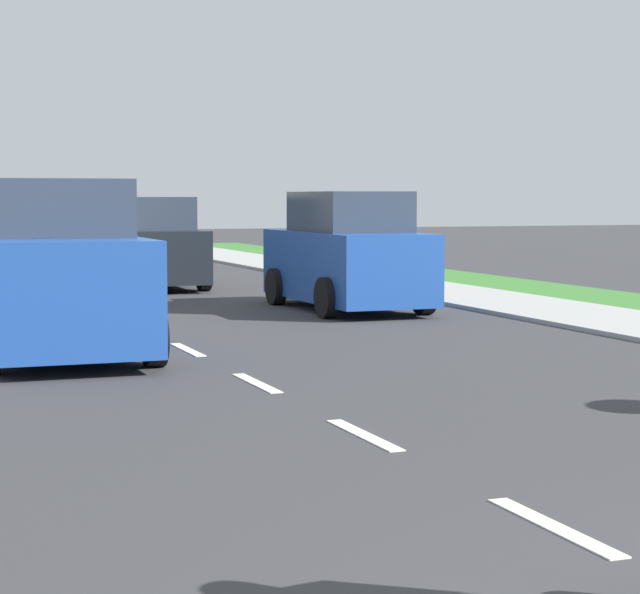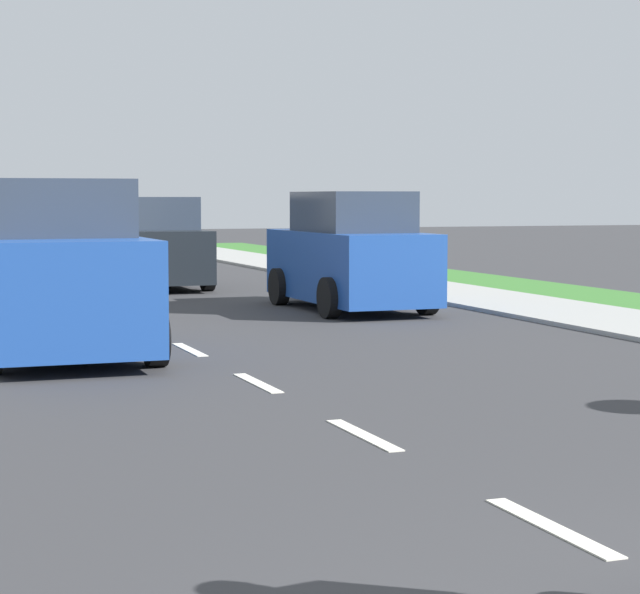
# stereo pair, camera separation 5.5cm
# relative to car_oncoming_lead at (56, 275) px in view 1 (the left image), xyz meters

# --- Properties ---
(ground_plane) EXTENTS (96.00, 96.00, 0.00)m
(ground_plane) POSITION_rel_car_oncoming_lead_xyz_m (1.68, 9.35, -1.03)
(ground_plane) COLOR #333335
(lane_center_line) EXTENTS (0.14, 46.40, 0.01)m
(lane_center_line) POSITION_rel_car_oncoming_lead_xyz_m (1.68, 13.55, -1.02)
(lane_center_line) COLOR silver
(lane_center_line) RESTS_ON ground
(car_oncoming_lead) EXTENTS (2.10, 4.17, 2.20)m
(car_oncoming_lead) POSITION_rel_car_oncoming_lead_xyz_m (0.00, 0.00, 0.00)
(car_oncoming_lead) COLOR #1E4799
(car_oncoming_lead) RESTS_ON ground
(car_outgoing_far) EXTENTS (1.92, 4.32, 1.99)m
(car_outgoing_far) POSITION_rel_car_oncoming_lead_xyz_m (3.59, 10.87, -0.10)
(car_outgoing_far) COLOR black
(car_outgoing_far) RESTS_ON ground
(car_parked_far) EXTENTS (1.98, 4.29, 2.08)m
(car_parked_far) POSITION_rel_car_oncoming_lead_xyz_m (5.72, 4.56, -0.06)
(car_parked_far) COLOR #1E4799
(car_parked_far) RESTS_ON ground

